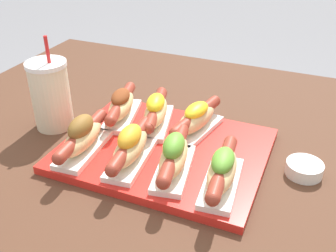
{
  "coord_description": "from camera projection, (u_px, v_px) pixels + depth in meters",
  "views": [
    {
      "loc": [
        0.33,
        -0.73,
        1.18
      ],
      "look_at": [
        0.05,
        -0.07,
        0.76
      ],
      "focal_mm": 42.0,
      "sensor_mm": 36.0,
      "label": 1
    }
  ],
  "objects": [
    {
      "name": "hot_dog_2",
      "position": [
        174.0,
        156.0,
        0.74
      ],
      "size": [
        0.09,
        0.2,
        0.08
      ],
      "color": "white",
      "rests_on": "serving_tray"
    },
    {
      "name": "hot_dog_3",
      "position": [
        222.0,
        171.0,
        0.7
      ],
      "size": [
        0.08,
        0.2,
        0.07
      ],
      "color": "white",
      "rests_on": "serving_tray"
    },
    {
      "name": "hot_dog_0",
      "position": [
        82.0,
        137.0,
        0.8
      ],
      "size": [
        0.07,
        0.2,
        0.08
      ],
      "color": "white",
      "rests_on": "serving_tray"
    },
    {
      "name": "patio_table",
      "position": [
        161.0,
        234.0,
        1.11
      ],
      "size": [
        1.17,
        0.94,
        0.7
      ],
      "color": "#4C2D1E",
      "rests_on": "ground_plane"
    },
    {
      "name": "hot_dog_1",
      "position": [
        130.0,
        147.0,
        0.77
      ],
      "size": [
        0.08,
        0.2,
        0.08
      ],
      "color": "white",
      "rests_on": "serving_tray"
    },
    {
      "name": "serving_tray",
      "position": [
        164.0,
        150.0,
        0.84
      ],
      "size": [
        0.42,
        0.33,
        0.02
      ],
      "color": "red",
      "rests_on": "patio_table"
    },
    {
      "name": "hot_dog_6",
      "position": [
        196.0,
        119.0,
        0.87
      ],
      "size": [
        0.09,
        0.2,
        0.07
      ],
      "color": "white",
      "rests_on": "serving_tray"
    },
    {
      "name": "hot_dog_4",
      "position": [
        121.0,
        105.0,
        0.92
      ],
      "size": [
        0.09,
        0.2,
        0.07
      ],
      "color": "white",
      "rests_on": "serving_tray"
    },
    {
      "name": "drink_cup",
      "position": [
        51.0,
        95.0,
        0.9
      ],
      "size": [
        0.09,
        0.09,
        0.22
      ],
      "color": "beige",
      "rests_on": "patio_table"
    },
    {
      "name": "hot_dog_5",
      "position": [
        155.0,
        111.0,
        0.89
      ],
      "size": [
        0.1,
        0.2,
        0.07
      ],
      "color": "white",
      "rests_on": "serving_tray"
    },
    {
      "name": "sauce_bowl",
      "position": [
        304.0,
        168.0,
        0.77
      ],
      "size": [
        0.07,
        0.07,
        0.03
      ],
      "color": "white",
      "rests_on": "patio_table"
    }
  ]
}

